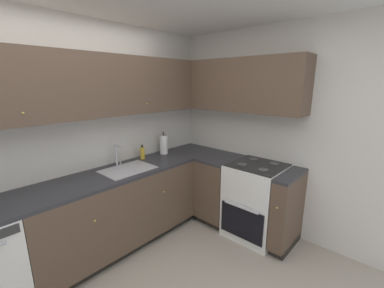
# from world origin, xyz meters

# --- Properties ---
(wall_back) EXTENTS (4.07, 0.05, 2.53)m
(wall_back) POSITION_xyz_m (0.00, 1.43, 1.26)
(wall_back) COLOR silver
(wall_back) RESTS_ON ground_plane
(wall_right) EXTENTS (0.05, 2.91, 2.53)m
(wall_right) POSITION_xyz_m (2.01, 0.00, 1.26)
(wall_right) COLOR silver
(wall_right) RESTS_ON ground_plane
(lower_cabinets_back) EXTENTS (1.91, 0.62, 0.87)m
(lower_cabinets_back) POSITION_xyz_m (0.43, 1.11, 0.44)
(lower_cabinets_back) COLOR brown
(lower_cabinets_back) RESTS_ON ground_plane
(countertop_back) EXTENTS (3.11, 0.60, 0.03)m
(countertop_back) POSITION_xyz_m (0.43, 1.10, 0.89)
(countertop_back) COLOR #2D2D33
(countertop_back) RESTS_ON lower_cabinets_back
(lower_cabinets_right) EXTENTS (0.62, 1.24, 0.87)m
(lower_cabinets_right) POSITION_xyz_m (1.69, 0.32, 0.44)
(lower_cabinets_right) COLOR brown
(lower_cabinets_right) RESTS_ON ground_plane
(countertop_right) EXTENTS (0.60, 1.24, 0.03)m
(countertop_right) POSITION_xyz_m (1.68, 0.32, 0.89)
(countertop_right) COLOR #2D2D33
(countertop_right) RESTS_ON lower_cabinets_right
(oven_range) EXTENTS (0.68, 0.62, 1.06)m
(oven_range) POSITION_xyz_m (1.70, 0.05, 0.46)
(oven_range) COLOR white
(oven_range) RESTS_ON ground_plane
(upper_cabinets_back) EXTENTS (2.79, 0.34, 0.64)m
(upper_cabinets_back) POSITION_xyz_m (0.27, 1.24, 1.84)
(upper_cabinets_back) COLOR brown
(upper_cabinets_right) EXTENTS (0.32, 1.79, 0.64)m
(upper_cabinets_right) POSITION_xyz_m (1.82, 0.51, 1.84)
(upper_cabinets_right) COLOR brown
(sink) EXTENTS (0.57, 0.40, 0.10)m
(sink) POSITION_xyz_m (0.58, 1.07, 0.87)
(sink) COLOR #B7B7BC
(sink) RESTS_ON countertop_back
(faucet) EXTENTS (0.07, 0.16, 0.26)m
(faucet) POSITION_xyz_m (0.58, 1.28, 1.06)
(faucet) COLOR silver
(faucet) RESTS_ON countertop_back
(soap_bottle) EXTENTS (0.06, 0.06, 0.18)m
(soap_bottle) POSITION_xyz_m (0.94, 1.28, 0.99)
(soap_bottle) COLOR gold
(soap_bottle) RESTS_ON countertop_back
(paper_towel_roll) EXTENTS (0.11, 0.11, 0.32)m
(paper_towel_roll) POSITION_xyz_m (1.29, 1.26, 1.04)
(paper_towel_roll) COLOR white
(paper_towel_roll) RESTS_ON countertop_back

